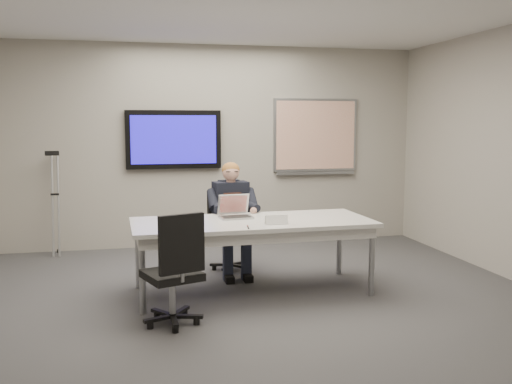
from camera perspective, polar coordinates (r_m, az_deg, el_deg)
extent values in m
cube|color=#393A3C|center=(5.37, -0.04, -11.91)|extent=(6.00, 6.00, 0.02)
cube|color=#9E988F|center=(8.04, -4.69, 4.57)|extent=(6.00, 0.02, 2.80)
cube|color=#9E988F|center=(2.27, 16.59, -2.00)|extent=(6.00, 0.02, 2.80)
cube|color=silver|center=(5.81, -0.38, -3.04)|extent=(2.45, 1.08, 0.04)
cube|color=silver|center=(5.82, -0.38, -3.83)|extent=(2.35, 0.97, 0.10)
cylinder|color=gray|center=(5.32, -11.30, -8.25)|extent=(0.06, 0.06, 0.71)
cylinder|color=gray|center=(5.87, 11.50, -6.81)|extent=(0.06, 0.06, 0.71)
cylinder|color=gray|center=(6.14, -11.70, -6.19)|extent=(0.06, 0.06, 0.71)
cylinder|color=gray|center=(6.62, 8.33, -5.15)|extent=(0.06, 0.06, 0.71)
cube|color=black|center=(7.93, -8.24, 5.21)|extent=(1.30, 0.08, 0.80)
cube|color=#140D92|center=(7.89, -8.21, 5.20)|extent=(1.16, 0.01, 0.66)
cube|color=gray|center=(8.37, 5.95, 5.68)|extent=(1.25, 0.04, 1.05)
cube|color=white|center=(8.34, 6.00, 5.68)|extent=(1.18, 0.01, 0.98)
cube|color=gray|center=(8.36, 5.98, 1.91)|extent=(1.18, 0.05, 0.04)
cylinder|color=gray|center=(6.75, -2.57, -5.78)|extent=(0.05, 0.05, 0.32)
cube|color=black|center=(6.72, -2.57, -4.46)|extent=(0.54, 0.54, 0.06)
cube|color=black|center=(6.82, -3.50, -1.81)|extent=(0.36, 0.19, 0.46)
cylinder|color=gray|center=(5.04, -8.37, -10.09)|extent=(0.06, 0.06, 0.34)
cube|color=black|center=(5.00, -8.40, -8.22)|extent=(0.56, 0.56, 0.07)
cube|color=black|center=(4.74, -7.44, -5.16)|extent=(0.39, 0.18, 0.49)
cube|color=black|center=(6.63, -2.55, -1.31)|extent=(0.42, 0.27, 0.55)
cube|color=#3A1F18|center=(6.51, -2.38, -1.22)|extent=(0.21, 0.04, 0.26)
sphere|color=tan|center=(6.56, -2.53, 1.99)|extent=(0.20, 0.20, 0.20)
ellipsoid|color=#925E25|center=(6.57, -2.55, 2.25)|extent=(0.21, 0.21, 0.17)
cube|color=#A7A7AA|center=(5.93, -2.02, -2.55)|extent=(0.35, 0.26, 0.02)
cube|color=black|center=(5.92, -2.00, -2.47)|extent=(0.30, 0.19, 0.00)
cube|color=#A7A7AA|center=(6.06, -2.28, -1.23)|extent=(0.34, 0.11, 0.22)
cube|color=red|center=(6.05, -2.27, -1.21)|extent=(0.30, 0.09, 0.18)
cylinder|color=black|center=(5.41, -0.80, -3.51)|extent=(0.03, 0.15, 0.01)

